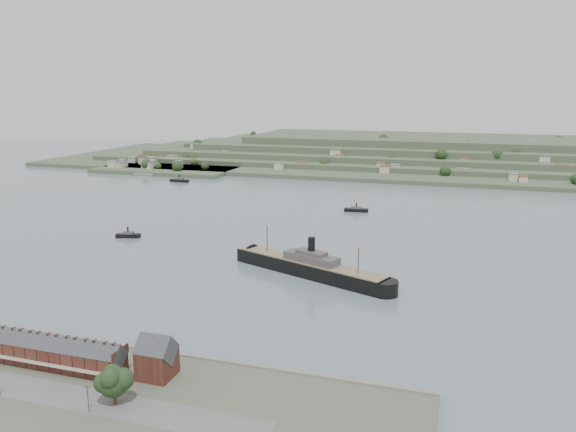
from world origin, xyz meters
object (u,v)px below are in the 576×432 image
(terrace_row, at_px, (46,351))
(steamship, at_px, (305,266))
(gabled_building, at_px, (157,358))
(tugboat, at_px, (128,235))
(fig_tree, at_px, (113,382))

(terrace_row, distance_m, steamship, 127.73)
(terrace_row, relative_size, gabled_building, 3.95)
(steamship, height_order, tugboat, steamship)
(terrace_row, height_order, tugboat, terrace_row)
(terrace_row, height_order, gabled_building, gabled_building)
(steamship, distance_m, tugboat, 125.49)
(gabled_building, xyz_separation_m, tugboat, (-106.53, 146.82, -6.58))
(gabled_building, bearing_deg, steamship, 82.81)
(tugboat, distance_m, fig_tree, 194.20)
(tugboat, bearing_deg, gabled_building, -54.04)
(terrace_row, xyz_separation_m, fig_tree, (34.35, -13.39, 2.15))
(steamship, bearing_deg, gabled_building, -97.19)
(gabled_building, bearing_deg, tugboat, 125.96)
(gabled_building, height_order, fig_tree, gabled_building)
(terrace_row, bearing_deg, gabled_building, 6.12)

